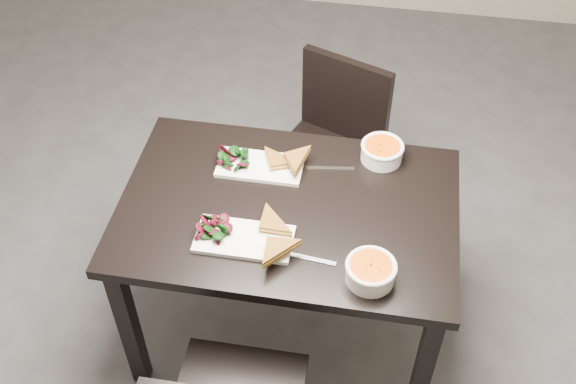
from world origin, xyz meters
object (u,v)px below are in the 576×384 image
object	(u,v)px
table	(288,224)
soup_bowl_near	(371,271)
plate_far	(260,166)
chair_far	(332,141)
plate_near	(244,239)
soup_bowl_far	(382,151)

from	to	relation	value
table	soup_bowl_near	size ratio (longest dim) A/B	7.25
plate_far	chair_far	bearing A→B (deg)	66.16
soup_bowl_near	chair_far	bearing A→B (deg)	103.56
plate_near	chair_far	bearing A→B (deg)	76.67
soup_bowl_near	soup_bowl_far	xyz separation A→B (m)	(-0.01, 0.57, -0.00)
soup_bowl_far	soup_bowl_near	bearing A→B (deg)	-89.43
plate_near	plate_far	bearing A→B (deg)	92.68
soup_bowl_near	plate_near	bearing A→B (deg)	168.35
soup_bowl_near	soup_bowl_far	size ratio (longest dim) A/B	1.02
chair_far	table	bearing A→B (deg)	-75.69
chair_far	soup_bowl_near	world-z (taller)	chair_far
table	soup_bowl_near	xyz separation A→B (m)	(0.31, -0.27, 0.14)
chair_far	plate_near	size ratio (longest dim) A/B	2.58
plate_near	table	bearing A→B (deg)	57.26
table	soup_bowl_near	bearing A→B (deg)	-41.18
plate_far	plate_near	bearing A→B (deg)	-87.32
table	plate_far	distance (m)	0.25
table	soup_bowl_near	world-z (taller)	soup_bowl_near
chair_far	soup_bowl_far	world-z (taller)	chair_far
plate_near	soup_bowl_far	xyz separation A→B (m)	(0.43, 0.49, 0.03)
plate_near	plate_far	world-z (taller)	same
chair_far	soup_bowl_far	xyz separation A→B (m)	(0.22, -0.37, 0.31)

